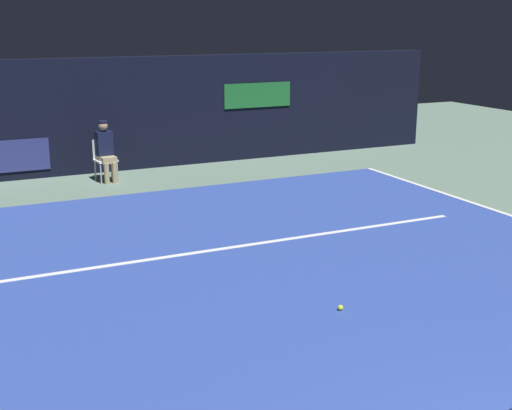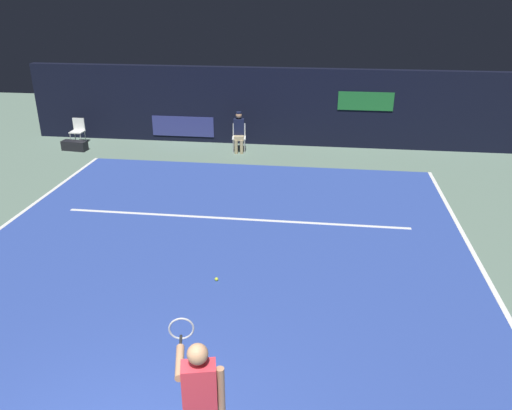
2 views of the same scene
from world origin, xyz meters
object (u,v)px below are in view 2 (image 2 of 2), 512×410
tennis_ball (216,279)px  line_judge_on_chair (239,131)px  courtside_chair_near (78,130)px  equipment_bag (75,146)px  tennis_player (200,400)px

tennis_ball → line_judge_on_chair: bearing=96.4°
courtside_chair_near → equipment_bag: size_ratio=1.05×
tennis_ball → equipment_bag: size_ratio=0.08×
equipment_bag → tennis_ball: bearing=-43.2°
tennis_player → tennis_ball: tennis_player is taller
line_judge_on_chair → equipment_bag: (-5.49, -0.59, -0.53)m
tennis_player → tennis_ball: 4.09m
line_judge_on_chair → equipment_bag: size_ratio=1.57×
courtside_chair_near → tennis_ball: bearing=-51.5°
courtside_chair_near → equipment_bag: courtside_chair_near is taller
tennis_ball → equipment_bag: (-6.39, 7.53, 0.11)m
tennis_ball → equipment_bag: equipment_bag is taller
tennis_player → line_judge_on_chair: (-1.57, 12.05, -0.30)m
tennis_player → equipment_bag: tennis_player is taller
line_judge_on_chair → courtside_chair_near: size_ratio=1.50×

